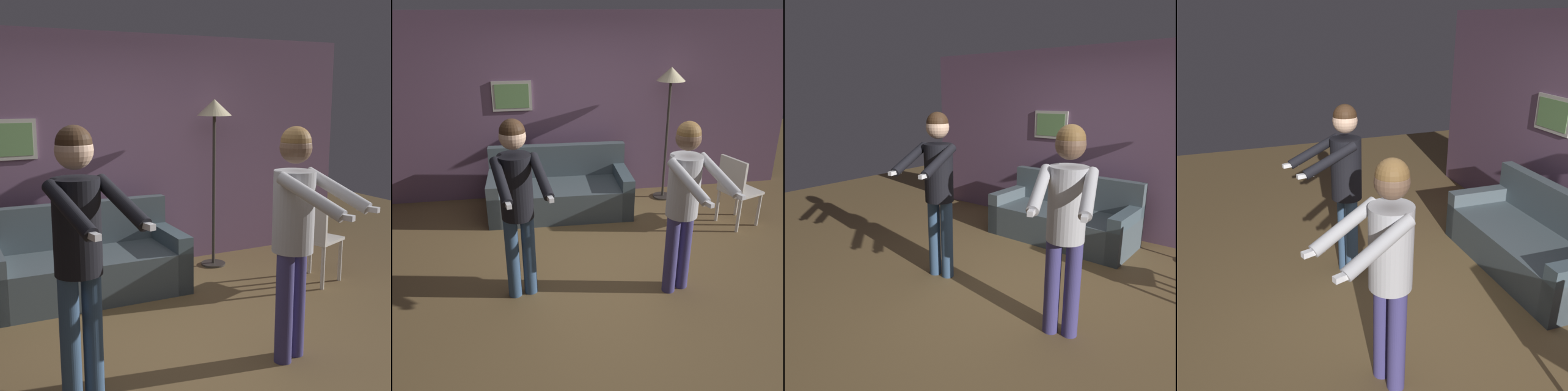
{
  "view_description": "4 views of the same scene",
  "coord_description": "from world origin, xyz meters",
  "views": [
    {
      "loc": [
        -1.76,
        -3.47,
        1.97
      ],
      "look_at": [
        -0.09,
        -0.26,
        1.28
      ],
      "focal_mm": 50.0,
      "sensor_mm": 36.0,
      "label": 1
    },
    {
      "loc": [
        -0.84,
        -3.93,
        2.67
      ],
      "look_at": [
        -0.26,
        -0.33,
        1.06
      ],
      "focal_mm": 40.0,
      "sensor_mm": 36.0,
      "label": 2
    },
    {
      "loc": [
        1.84,
        -3.04,
        1.95
      ],
      "look_at": [
        -0.39,
        -0.22,
        0.99
      ],
      "focal_mm": 35.0,
      "sensor_mm": 36.0,
      "label": 3
    },
    {
      "loc": [
        2.92,
        -1.38,
        2.53
      ],
      "look_at": [
        -0.32,
        -0.2,
        1.1
      ],
      "focal_mm": 40.0,
      "sensor_mm": 36.0,
      "label": 4
    }
  ],
  "objects": [
    {
      "name": "person_standing_right",
      "position": [
        0.63,
        -0.43,
        1.06
      ],
      "size": [
        0.57,
        0.74,
        1.74
      ],
      "color": "#403B77",
      "rests_on": "ground_plane"
    },
    {
      "name": "back_wall_assembly",
      "position": [
        -0.01,
        2.21,
        1.3
      ],
      "size": [
        6.4,
        0.09,
        2.6
      ],
      "color": "#684B66",
      "rests_on": "ground_plane"
    },
    {
      "name": "ground_plane",
      "position": [
        0.0,
        0.0,
        0.0
      ],
      "size": [
        12.0,
        12.0,
        0.0
      ],
      "primitive_type": "plane",
      "color": "brown"
    },
    {
      "name": "couch",
      "position": [
        -0.36,
        1.58,
        0.28
      ],
      "size": [
        1.92,
        0.9,
        0.87
      ],
      "color": "#48555B",
      "rests_on": "ground_plane"
    },
    {
      "name": "dining_chair_distant",
      "position": [
        1.83,
        0.81,
        0.53
      ],
      "size": [
        0.54,
        0.54,
        0.93
      ],
      "color": "silver",
      "rests_on": "ground_plane"
    },
    {
      "name": "person_standing_left",
      "position": [
        -0.91,
        -0.28,
        1.09
      ],
      "size": [
        0.53,
        0.75,
        1.78
      ],
      "color": "#365274",
      "rests_on": "ground_plane"
    },
    {
      "name": "torchiere_lamp",
      "position": [
        1.21,
        1.81,
        1.63
      ],
      "size": [
        0.39,
        0.39,
        1.9
      ],
      "color": "#332D28",
      "rests_on": "ground_plane"
    }
  ]
}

